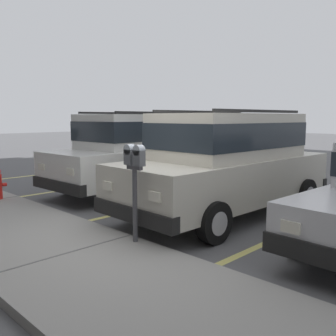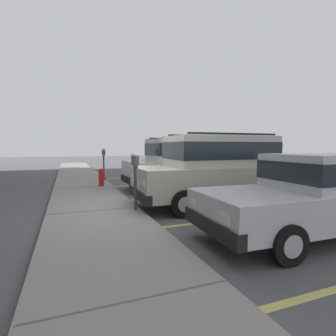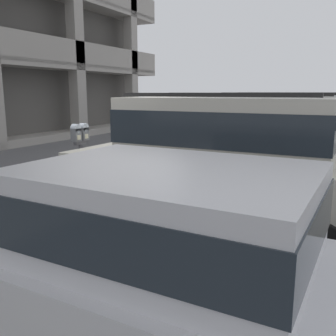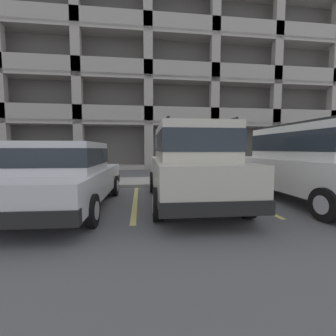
# 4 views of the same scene
# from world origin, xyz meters

# --- Properties ---
(ground_plane) EXTENTS (80.00, 80.00, 0.10)m
(ground_plane) POSITION_xyz_m (0.00, 0.00, -0.05)
(ground_plane) COLOR #565659
(sidewalk) EXTENTS (40.00, 2.20, 0.12)m
(sidewalk) POSITION_xyz_m (0.00, 1.30, 0.06)
(sidewalk) COLOR gray
(sidewalk) RESTS_ON ground_plane
(parking_stall_lines) EXTENTS (12.00, 4.80, 0.01)m
(parking_stall_lines) POSITION_xyz_m (1.48, -1.40, 0.00)
(parking_stall_lines) COLOR #DBD16B
(parking_stall_lines) RESTS_ON ground_plane
(silver_suv) EXTENTS (2.10, 4.82, 2.03)m
(silver_suv) POSITION_xyz_m (-0.07, -2.15, 1.09)
(silver_suv) COLOR beige
(silver_suv) RESTS_ON ground_plane
(red_sedan) EXTENTS (1.95, 4.54, 1.54)m
(red_sedan) POSITION_xyz_m (-2.99, -2.49, 0.82)
(red_sedan) COLOR silver
(red_sedan) RESTS_ON ground_plane
(dark_hatchback) EXTENTS (2.15, 4.85, 2.03)m
(dark_hatchback) POSITION_xyz_m (3.03, -2.54, 1.09)
(dark_hatchback) COLOR silver
(dark_hatchback) RESTS_ON ground_plane
(parking_meter_near) EXTENTS (0.35, 0.12, 1.41)m
(parking_meter_near) POSITION_xyz_m (-0.28, 0.35, 1.17)
(parking_meter_near) COLOR #47474C
(parking_meter_near) RESTS_ON sidewalk
(parking_meter_far) EXTENTS (0.35, 0.12, 1.47)m
(parking_meter_far) POSITION_xyz_m (5.66, 0.33, 1.21)
(parking_meter_far) COLOR #47474C
(parking_meter_far) RESTS_ON sidewalk
(fire_hydrant) EXTENTS (0.30, 0.30, 0.70)m
(fire_hydrant) POSITION_xyz_m (4.03, 0.65, 0.46)
(fire_hydrant) COLOR red
(fire_hydrant) RESTS_ON sidewalk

